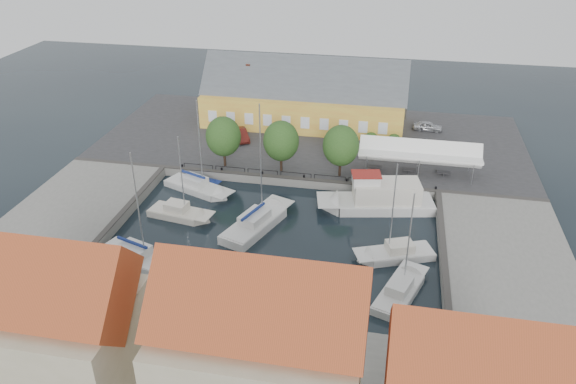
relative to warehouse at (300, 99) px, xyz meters
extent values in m
plane|color=black|center=(2.60, -28.36, -4.43)|extent=(140.00, 140.00, 0.00)
cube|color=#2D2D30|center=(2.60, -5.36, -3.93)|extent=(56.00, 26.00, 1.00)
cube|color=slate|center=(-19.40, -30.36, -3.93)|extent=(12.00, 24.00, 1.00)
cube|color=slate|center=(24.60, -30.36, -3.93)|extent=(12.00, 24.00, 1.00)
cube|color=#383533|center=(2.60, -18.06, -3.37)|extent=(56.00, 0.60, 0.12)
cube|color=#383533|center=(-13.70, -30.36, -3.37)|extent=(0.60, 24.00, 0.12)
cube|color=#383533|center=(18.90, -30.36, -3.37)|extent=(0.60, 24.00, 0.12)
cylinder|color=black|center=(-11.40, -17.76, -3.23)|extent=(0.24, 0.24, 0.40)
cylinder|color=black|center=(-6.40, -17.76, -3.23)|extent=(0.24, 0.24, 0.40)
cylinder|color=black|center=(-1.40, -17.76, -3.23)|extent=(0.24, 0.24, 0.40)
cylinder|color=black|center=(3.60, -17.76, -3.23)|extent=(0.24, 0.24, 0.40)
cylinder|color=black|center=(8.60, -17.76, -3.23)|extent=(0.24, 0.24, 0.40)
cylinder|color=black|center=(13.60, -17.76, -3.23)|extent=(0.24, 0.24, 0.40)
cylinder|color=black|center=(18.60, -17.76, -3.23)|extent=(0.24, 0.24, 0.40)
cube|color=gold|center=(0.60, -0.36, -1.18)|extent=(28.00, 10.00, 4.50)
cube|color=#474C51|center=(0.60, -0.36, 2.32)|extent=(28.56, 7.60, 7.60)
cube|color=gold|center=(-9.40, 5.64, -1.68)|extent=(6.00, 6.00, 3.50)
cube|color=brown|center=(-7.40, -0.36, 4.17)|extent=(0.60, 0.60, 1.20)
cube|color=white|center=(16.60, -13.86, -0.73)|extent=(14.00, 4.00, 0.25)
cylinder|color=silver|center=(10.60, -15.66, -2.08)|extent=(0.10, 0.10, 2.70)
cylinder|color=silver|center=(10.60, -12.06, -2.08)|extent=(0.10, 0.10, 2.70)
cylinder|color=silver|center=(16.60, -15.66, -2.08)|extent=(0.10, 0.10, 2.70)
cylinder|color=silver|center=(16.60, -12.06, -2.08)|extent=(0.10, 0.10, 2.70)
cylinder|color=silver|center=(22.60, -15.66, -2.08)|extent=(0.10, 0.10, 2.70)
cylinder|color=silver|center=(22.60, -12.06, -2.08)|extent=(0.10, 0.10, 2.70)
cylinder|color=black|center=(-6.40, -16.36, -2.38)|extent=(0.30, 0.30, 2.10)
ellipsoid|color=#214719|center=(-6.40, -16.36, 0.46)|extent=(4.20, 4.20, 4.83)
cylinder|color=black|center=(0.60, -16.36, -2.38)|extent=(0.30, 0.30, 2.10)
ellipsoid|color=#214719|center=(0.60, -16.36, 0.46)|extent=(4.20, 4.20, 4.83)
cylinder|color=black|center=(7.60, -16.36, -2.38)|extent=(0.30, 0.30, 2.10)
ellipsoid|color=#214719|center=(7.60, -16.36, 0.46)|extent=(4.20, 4.20, 4.83)
imported|color=#B5B7BD|center=(18.05, 0.01, -2.74)|extent=(4.07, 1.74, 1.37)
imported|color=#561813|center=(-6.66, -8.08, -2.70)|extent=(3.45, 4.62, 1.45)
cube|color=silver|center=(0.17, -28.29, -4.28)|extent=(5.62, 8.65, 1.50)
cube|color=silver|center=(0.52, -27.34, -3.49)|extent=(6.06, 10.13, 0.08)
cube|color=silver|center=(0.24, -28.10, -3.03)|extent=(3.05, 3.75, 0.90)
cylinder|color=silver|center=(0.73, -26.77, 2.55)|extent=(0.12, 0.12, 12.15)
cube|color=navy|center=(0.17, -28.29, -2.28)|extent=(1.59, 3.88, 0.22)
cube|color=silver|center=(13.20, -21.24, -4.33)|extent=(10.80, 5.76, 1.80)
cube|color=silver|center=(11.94, -21.48, -3.39)|extent=(12.78, 6.00, 0.08)
cube|color=beige|center=(13.20, -21.24, -2.33)|extent=(7.54, 4.57, 2.20)
cube|color=silver|center=(10.94, -21.68, -0.93)|extent=(3.17, 2.62, 1.20)
cube|color=maroon|center=(10.94, -21.68, -0.28)|extent=(3.45, 2.78, 0.10)
cube|color=silver|center=(15.01, -30.30, -4.38)|extent=(6.62, 4.63, 1.30)
cube|color=silver|center=(14.30, -30.58, -3.69)|extent=(7.72, 4.99, 0.08)
cube|color=beige|center=(14.87, -30.36, -3.23)|extent=(2.91, 2.51, 0.90)
cylinder|color=silver|center=(13.88, -30.75, 0.86)|extent=(0.12, 0.12, 9.17)
cube|color=silver|center=(14.91, -36.52, -4.38)|extent=(4.52, 6.85, 1.30)
cube|color=silver|center=(15.18, -35.77, -3.69)|extent=(4.85, 8.02, 0.08)
cube|color=silver|center=(14.96, -36.37, -3.23)|extent=(2.47, 2.98, 0.90)
cylinder|color=silver|center=(15.34, -35.32, 0.72)|extent=(0.12, 0.12, 8.90)
cube|color=silver|center=(-8.77, -21.09, -4.38)|extent=(7.57, 5.05, 1.30)
cube|color=silver|center=(-7.94, -21.42, -3.69)|extent=(8.85, 5.49, 0.08)
cube|color=silver|center=(-8.60, -21.15, -3.23)|extent=(3.30, 2.69, 0.90)
cylinder|color=silver|center=(-7.44, -21.62, 1.47)|extent=(0.12, 0.12, 10.39)
cube|color=navy|center=(-8.77, -21.09, -2.48)|extent=(3.39, 1.54, 0.22)
cube|color=beige|center=(-8.60, -27.21, -4.38)|extent=(6.06, 3.37, 1.30)
cube|color=beige|center=(-7.90, -27.32, -3.69)|extent=(7.17, 3.46, 0.08)
cube|color=beige|center=(-8.46, -27.23, -3.23)|extent=(2.54, 2.04, 0.90)
cylinder|color=silver|center=(-7.47, -27.39, 0.57)|extent=(0.12, 0.12, 8.60)
cube|color=silver|center=(-9.51, -35.60, -4.38)|extent=(7.78, 4.98, 1.30)
cube|color=silver|center=(-8.65, -35.89, -3.69)|extent=(9.12, 5.35, 0.08)
cube|color=silver|center=(-9.34, -35.66, -3.23)|extent=(3.37, 2.73, 0.90)
cylinder|color=silver|center=(-8.13, -36.07, 1.62)|extent=(0.12, 0.12, 10.70)
cube|color=navy|center=(-9.51, -35.60, -2.48)|extent=(3.51, 1.38, 0.22)
cube|color=silver|center=(-11.25, -40.41, -4.38)|extent=(4.31, 2.13, 0.90)
cube|color=silver|center=(-10.72, -40.43, -3.89)|extent=(5.15, 2.08, 0.08)
cube|color=navy|center=(-8.51, -19.58, -4.38)|extent=(3.70, 2.44, 0.80)
cube|color=navy|center=(-8.09, -19.68, -3.94)|extent=(4.34, 2.54, 0.08)
cube|color=#BAAD8F|center=(-7.40, -51.36, 0.07)|extent=(11.00, 8.00, 7.00)
cube|color=#AB4624|center=(-7.40, -51.36, 4.82)|extent=(11.33, 6.50, 6.50)
cube|color=brown|center=(-5.20, -51.36, 6.37)|extent=(0.60, 0.60, 0.80)
cube|color=#BAAD8F|center=(6.60, -51.36, 0.32)|extent=(12.00, 8.00, 7.50)
cube|color=#AB4624|center=(6.60, -51.36, 5.32)|extent=(12.36, 6.50, 6.50)
cube|color=brown|center=(3.60, -51.36, 6.97)|extent=(0.70, 0.70, 1.00)
cube|color=brown|center=(9.00, -51.36, 6.87)|extent=(0.60, 0.60, 0.80)
cube|color=#AB4624|center=(18.60, -52.36, 4.32)|extent=(9.27, 6.00, 6.00)
cube|color=brown|center=(16.35, -52.36, 5.97)|extent=(0.70, 0.70, 1.00)
cube|color=brown|center=(20.40, -52.36, 5.87)|extent=(0.60, 0.60, 0.80)
camera|label=1|loc=(13.01, -75.38, 26.30)|focal=35.00mm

